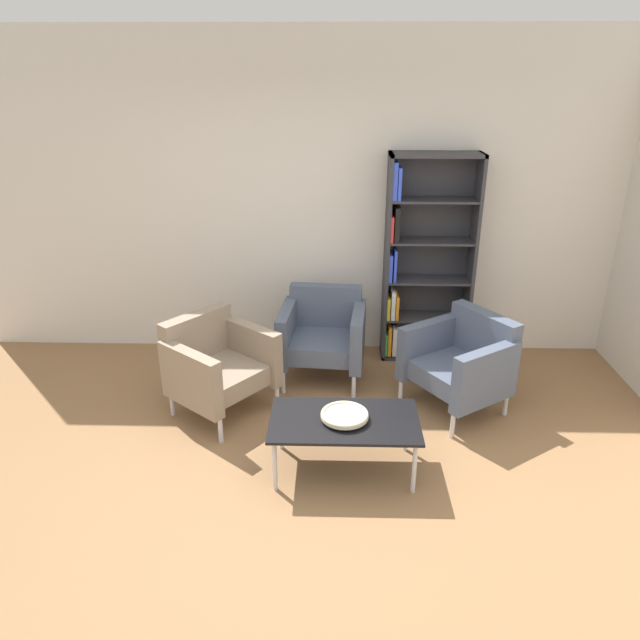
# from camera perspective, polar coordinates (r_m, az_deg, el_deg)

# --- Properties ---
(ground_plane) EXTENTS (8.32, 8.32, 0.00)m
(ground_plane) POSITION_cam_1_polar(r_m,az_deg,el_deg) (3.87, -2.16, -18.11)
(ground_plane) COLOR olive
(plaster_back_panel) EXTENTS (6.40, 0.12, 2.90)m
(plaster_back_panel) POSITION_cam_1_polar(r_m,az_deg,el_deg) (5.47, -0.78, 11.59)
(plaster_back_panel) COLOR silver
(plaster_back_panel) RESTS_ON ground_plane
(bookshelf_tall) EXTENTS (0.80, 0.30, 1.90)m
(bookshelf_tall) POSITION_cam_1_polar(r_m,az_deg,el_deg) (5.46, 9.82, 5.62)
(bookshelf_tall) COLOR #333338
(bookshelf_tall) RESTS_ON ground_plane
(coffee_table_low) EXTENTS (1.00, 0.56, 0.40)m
(coffee_table_low) POSITION_cam_1_polar(r_m,az_deg,el_deg) (3.99, 2.38, -9.99)
(coffee_table_low) COLOR black
(coffee_table_low) RESTS_ON ground_plane
(decorative_bowl) EXTENTS (0.32, 0.32, 0.05)m
(decorative_bowl) POSITION_cam_1_polar(r_m,az_deg,el_deg) (3.96, 2.40, -9.18)
(decorative_bowl) COLOR beige
(decorative_bowl) RESTS_ON coffee_table_low
(armchair_corner_red) EXTENTS (0.93, 0.94, 0.78)m
(armchair_corner_red) POSITION_cam_1_polar(r_m,az_deg,el_deg) (4.81, 13.58, -3.87)
(armchair_corner_red) COLOR #4C566B
(armchair_corner_red) RESTS_ON ground_plane
(armchair_near_window) EXTENTS (0.77, 0.72, 0.78)m
(armchair_near_window) POSITION_cam_1_polar(r_m,az_deg,el_deg) (5.16, 0.29, -1.28)
(armchair_near_window) COLOR #4C566B
(armchair_near_window) RESTS_ON ground_plane
(armchair_spare_guest) EXTENTS (0.94, 0.95, 0.78)m
(armchair_spare_guest) POSITION_cam_1_polar(r_m,az_deg,el_deg) (4.71, -9.96, -4.19)
(armchair_spare_guest) COLOR gray
(armchair_spare_guest) RESTS_ON ground_plane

